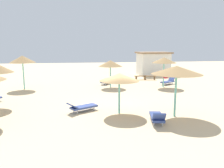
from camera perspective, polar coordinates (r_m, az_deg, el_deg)
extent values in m
plane|color=beige|center=(14.30, 1.78, -6.79)|extent=(80.00, 80.00, 0.00)
cylinder|color=#6BC6BC|center=(22.61, 13.01, 2.37)|extent=(0.12, 0.12, 2.50)
cone|color=#9E7A4C|center=(22.48, 13.15, 5.95)|extent=(2.40, 2.40, 0.53)
torus|color=red|center=(22.70, 13.52, 2.20)|extent=(0.71, 0.20, 0.70)
cylinder|color=#6BC6BC|center=(13.36, 15.86, -2.64)|extent=(0.12, 0.12, 2.58)
cone|color=#9E7A4C|center=(13.13, 16.16, 3.45)|extent=(2.87, 2.87, 0.47)
cylinder|color=#6BC6BC|center=(13.49, 1.85, -3.18)|extent=(0.12, 0.12, 2.11)
cone|color=#9E7A4C|center=(13.27, 1.88, 1.78)|extent=(2.39, 2.39, 0.45)
cylinder|color=#6BC6BC|center=(21.94, -0.42, 1.95)|extent=(0.12, 0.12, 2.16)
cone|color=#9E7A4C|center=(21.80, -0.42, 5.28)|extent=(2.34, 2.34, 0.60)
cylinder|color=#6BC6BC|center=(22.60, -21.63, 2.05)|extent=(0.12, 0.12, 2.60)
cone|color=#9E7A4C|center=(22.46, -21.87, 5.91)|extent=(2.38, 2.38, 0.66)
cube|color=#33478C|center=(24.34, 13.94, 0.54)|extent=(1.78, 1.45, 0.12)
cube|color=#33478C|center=(24.95, 15.03, 1.34)|extent=(0.70, 0.77, 0.46)
cylinder|color=silver|center=(24.98, 14.31, 0.37)|extent=(0.06, 0.06, 0.22)
cylinder|color=silver|center=(24.73, 15.14, 0.24)|extent=(0.06, 0.06, 0.22)
cylinder|color=silver|center=(24.01, 12.66, 0.06)|extent=(0.06, 0.06, 0.22)
cylinder|color=silver|center=(23.76, 13.51, -0.08)|extent=(0.06, 0.06, 0.22)
cube|color=#33478C|center=(12.44, 11.34, -8.20)|extent=(0.97, 1.79, 0.12)
cube|color=#33478C|center=(11.60, 11.93, -8.17)|extent=(0.71, 0.54, 0.47)
cylinder|color=silver|center=(11.96, 12.77, -9.85)|extent=(0.06, 0.06, 0.22)
cylinder|color=silver|center=(11.90, 10.65, -9.88)|extent=(0.06, 0.06, 0.22)
cylinder|color=silver|center=(13.08, 11.92, -8.09)|extent=(0.06, 0.06, 0.22)
cylinder|color=silver|center=(13.02, 9.98, -8.11)|extent=(0.06, 0.06, 0.22)
cube|color=#33478C|center=(14.21, -7.16, -5.80)|extent=(1.80, 1.38, 0.12)
cube|color=#33478C|center=(13.78, -10.07, -5.49)|extent=(0.76, 0.81, 0.35)
cylinder|color=silver|center=(13.79, -8.85, -7.06)|extent=(0.06, 0.06, 0.22)
cylinder|color=silver|center=(14.16, -9.71, -6.63)|extent=(0.06, 0.06, 0.22)
cylinder|color=silver|center=(14.37, -4.63, -6.27)|extent=(0.06, 0.06, 0.22)
cylinder|color=silver|center=(14.73, -5.56, -5.89)|extent=(0.06, 0.06, 0.22)
cube|color=#33478C|center=(23.83, -1.48, 0.64)|extent=(1.45, 1.78, 0.12)
cube|color=#33478C|center=(24.52, -0.69, 1.38)|extent=(0.81, 0.77, 0.35)
cylinder|color=silver|center=(24.48, -1.35, 0.49)|extent=(0.06, 0.06, 0.22)
cylinder|color=silver|center=(24.30, -0.41, 0.42)|extent=(0.06, 0.06, 0.22)
cylinder|color=silver|center=(23.42, -2.59, 0.05)|extent=(0.06, 0.06, 0.22)
cylinder|color=silver|center=(23.23, -1.62, -0.03)|extent=(0.06, 0.06, 0.22)
cube|color=brown|center=(27.13, 7.31, 2.05)|extent=(1.53, 0.52, 0.08)
cube|color=brown|center=(26.98, 6.20, 1.50)|extent=(0.15, 0.37, 0.41)
cube|color=brown|center=(27.36, 8.38, 1.57)|extent=(0.15, 0.37, 0.41)
cube|color=brown|center=(27.23, 9.62, 2.02)|extent=(1.54, 0.61, 0.08)
cube|color=brown|center=(27.18, 8.46, 1.52)|extent=(0.17, 0.37, 0.41)
cube|color=brown|center=(27.37, 10.74, 1.51)|extent=(0.17, 0.37, 0.41)
cube|color=white|center=(32.10, 10.39, 5.03)|extent=(4.00, 3.39, 2.98)
cube|color=#8C6B4C|center=(32.01, 10.48, 7.87)|extent=(4.40, 3.79, 0.20)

